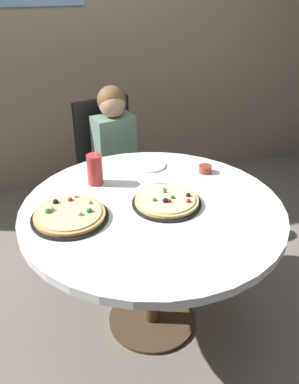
# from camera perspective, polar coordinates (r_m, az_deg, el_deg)

# --- Properties ---
(ground_plane) EXTENTS (8.00, 8.00, 0.00)m
(ground_plane) POSITION_cam_1_polar(r_m,az_deg,el_deg) (2.41, 0.34, -17.33)
(ground_plane) COLOR slate
(wall_with_window) EXTENTS (5.20, 0.14, 2.90)m
(wall_with_window) POSITION_cam_1_polar(r_m,az_deg,el_deg) (3.43, -8.94, 24.17)
(wall_with_window) COLOR gray
(wall_with_window) RESTS_ON ground_plane
(dining_table) EXTENTS (1.25, 1.25, 0.75)m
(dining_table) POSITION_cam_1_polar(r_m,az_deg,el_deg) (1.98, 0.40, -4.31)
(dining_table) COLOR white
(dining_table) RESTS_ON ground_plane
(chair_wooden) EXTENTS (0.48, 0.48, 0.95)m
(chair_wooden) POSITION_cam_1_polar(r_m,az_deg,el_deg) (2.90, -5.64, 4.34)
(chair_wooden) COLOR black
(chair_wooden) RESTS_ON ground_plane
(diner_child) EXTENTS (0.33, 0.43, 1.08)m
(diner_child) POSITION_cam_1_polar(r_m,az_deg,el_deg) (2.77, -4.10, 2.06)
(diner_child) COLOR #3F4766
(diner_child) RESTS_ON ground_plane
(pizza_veggie) EXTENTS (0.35, 0.35, 0.05)m
(pizza_veggie) POSITION_cam_1_polar(r_m,az_deg,el_deg) (1.87, -11.05, -3.21)
(pizza_veggie) COLOR black
(pizza_veggie) RESTS_ON dining_table
(pizza_cheese) EXTENTS (0.33, 0.33, 0.05)m
(pizza_cheese) POSITION_cam_1_polar(r_m,az_deg,el_deg) (1.94, 2.42, -1.28)
(pizza_cheese) COLOR black
(pizza_cheese) RESTS_ON dining_table
(soda_cup) EXTENTS (0.08, 0.08, 0.31)m
(soda_cup) POSITION_cam_1_polar(r_m,az_deg,el_deg) (2.11, -7.62, 3.16)
(soda_cup) COLOR #B73333
(soda_cup) RESTS_ON dining_table
(sauce_bowl) EXTENTS (0.07, 0.07, 0.04)m
(sauce_bowl) POSITION_cam_1_polar(r_m,az_deg,el_deg) (2.25, 7.76, 3.19)
(sauce_bowl) COLOR brown
(sauce_bowl) RESTS_ON dining_table
(plate_small) EXTENTS (0.18, 0.18, 0.01)m
(plate_small) POSITION_cam_1_polar(r_m,az_deg,el_deg) (2.31, 0.01, 3.75)
(plate_small) COLOR white
(plate_small) RESTS_ON dining_table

